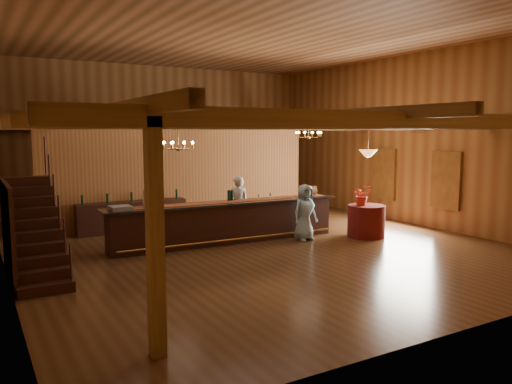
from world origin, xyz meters
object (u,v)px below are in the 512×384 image
chandelier_left (178,145)px  guest (305,212)px  beverage_dispenser (148,196)px  backbar_shelf (132,216)px  chandelier_right (308,134)px  pendant_lamp (368,153)px  tasting_bar (226,222)px  bartender (238,205)px  round_table (366,221)px  staff_second (152,214)px  floor_plant (254,200)px  raffle_drum (311,190)px

chandelier_left → guest: 4.03m
beverage_dispenser → chandelier_left: 1.52m
backbar_shelf → chandelier_right: chandelier_right is taller
beverage_dispenser → pendant_lamp: bearing=-14.1°
beverage_dispenser → chandelier_right: bearing=7.4°
tasting_bar → bartender: (0.77, 0.77, 0.30)m
round_table → staff_second: bearing=158.7°
beverage_dispenser → bartender: bearing=12.4°
tasting_bar → chandelier_left: size_ratio=8.37×
chandelier_left → staff_second: chandelier_left is taller
tasting_bar → pendant_lamp: 4.44m
chandelier_left → chandelier_right: same height
round_table → chandelier_right: bearing=102.2°
beverage_dispenser → backbar_shelf: size_ratio=0.18×
round_table → chandelier_left: 5.83m
pendant_lamp → floor_plant: bearing=100.6°
beverage_dispenser → floor_plant: beverage_dispenser is taller
round_table → floor_plant: floor_plant is taller
backbar_shelf → chandelier_left: (0.30, -3.13, 2.23)m
bartender → staff_second: size_ratio=1.06×
tasting_bar → chandelier_left: bearing=-164.5°
bartender → guest: size_ratio=1.10×
beverage_dispenser → chandelier_left: size_ratio=0.75×
raffle_drum → chandelier_right: 2.00m
backbar_shelf → chandelier_left: 3.86m
chandelier_right → pendant_lamp: 2.31m
tasting_bar → round_table: tasting_bar is taller
pendant_lamp → guest: pendant_lamp is taller
tasting_bar → beverage_dispenser: beverage_dispenser is taller
tasting_bar → staff_second: bearing=157.4°
tasting_bar → staff_second: staff_second is taller
raffle_drum → pendant_lamp: bearing=-48.6°
chandelier_left → bartender: chandelier_left is taller
round_table → chandelier_left: bearing=169.3°
round_table → guest: (-1.77, 0.54, 0.32)m
chandelier_right → floor_plant: size_ratio=0.71×
raffle_drum → round_table: raffle_drum is taller
tasting_bar → round_table: bearing=-17.5°
pendant_lamp → staff_second: (-5.60, 2.18, -1.59)m
guest → tasting_bar: bearing=154.5°
tasting_bar → raffle_drum: raffle_drum is taller
backbar_shelf → pendant_lamp: 7.22m
chandelier_right → pendant_lamp: size_ratio=0.89×
chandelier_right → pendant_lamp: (0.48, -2.20, -0.52)m
raffle_drum → staff_second: staff_second is taller
chandelier_left → chandelier_right: 4.97m
bartender → guest: bartender is taller
raffle_drum → backbar_shelf: 5.46m
tasting_bar → floor_plant: tasting_bar is taller
bartender → guest: (1.26, -1.59, -0.08)m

